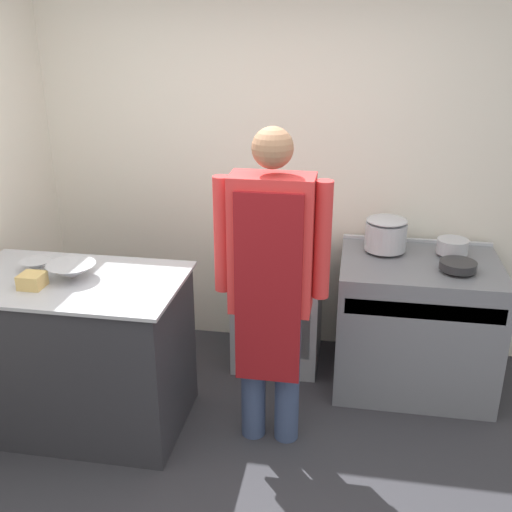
% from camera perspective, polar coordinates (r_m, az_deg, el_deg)
% --- Properties ---
extents(wall_back, '(8.00, 0.05, 2.70)m').
position_cam_1_polar(wall_back, '(4.24, 1.10, 8.74)').
color(wall_back, silver).
rests_on(wall_back, ground_plane).
extents(prep_counter, '(1.26, 0.76, 0.94)m').
position_cam_1_polar(prep_counter, '(3.71, -16.49, -8.79)').
color(prep_counter, '#2D2D33').
rests_on(prep_counter, ground_plane).
extents(stove, '(1.00, 0.78, 0.89)m').
position_cam_1_polar(stove, '(4.09, 14.87, -6.18)').
color(stove, slate).
rests_on(stove, ground_plane).
extents(fridge_unit, '(0.58, 0.57, 0.87)m').
position_cam_1_polar(fridge_unit, '(4.21, 2.15, -4.56)').
color(fridge_unit, '#A8ADB2').
rests_on(fridge_unit, ground_plane).
extents(person_cook, '(0.61, 0.24, 1.81)m').
position_cam_1_polar(person_cook, '(3.17, 1.45, -1.85)').
color(person_cook, '#38476B').
rests_on(person_cook, ground_plane).
extents(mixing_bowl, '(0.27, 0.27, 0.09)m').
position_cam_1_polar(mixing_bowl, '(3.50, -17.16, -1.41)').
color(mixing_bowl, '#B2B5BC').
rests_on(mixing_bowl, prep_counter).
extents(small_bowl, '(0.18, 0.18, 0.06)m').
position_cam_1_polar(small_bowl, '(3.68, -20.21, -0.84)').
color(small_bowl, '#B2B5BC').
rests_on(small_bowl, prep_counter).
extents(plastic_tub, '(0.13, 0.13, 0.08)m').
position_cam_1_polar(plastic_tub, '(3.45, -20.54, -2.21)').
color(plastic_tub, '#D8B266').
rests_on(plastic_tub, prep_counter).
extents(stock_pot, '(0.27, 0.27, 0.22)m').
position_cam_1_polar(stock_pot, '(3.98, 12.27, 2.15)').
color(stock_pot, '#B2B5BC').
rests_on(stock_pot, stove).
extents(saute_pan, '(0.22, 0.22, 0.05)m').
position_cam_1_polar(saute_pan, '(3.80, 18.69, -0.86)').
color(saute_pan, '#262628').
rests_on(saute_pan, stove).
extents(sauce_pot, '(0.20, 0.20, 0.09)m').
position_cam_1_polar(sauce_pot, '(4.04, 18.21, 0.89)').
color(sauce_pot, '#B2B5BC').
rests_on(sauce_pot, stove).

